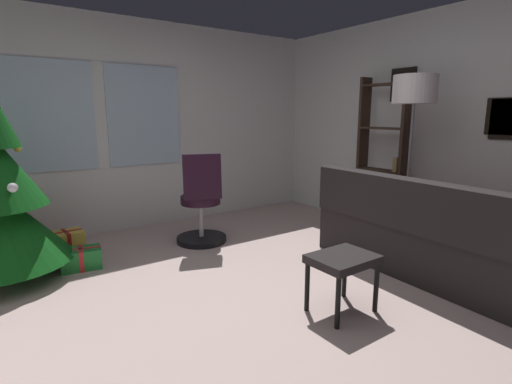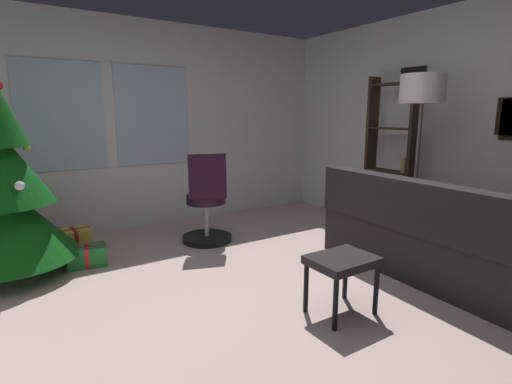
# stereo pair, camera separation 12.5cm
# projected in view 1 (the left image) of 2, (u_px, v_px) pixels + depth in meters

# --- Properties ---
(ground_plane) EXTENTS (5.16, 5.08, 0.10)m
(ground_plane) POSITION_uv_depth(u_px,v_px,m) (253.00, 309.00, 2.99)
(ground_plane) COLOR #BFA49E
(wall_back_with_windows) EXTENTS (5.16, 0.12, 2.55)m
(wall_back_with_windows) POSITION_uv_depth(u_px,v_px,m) (131.00, 126.00, 4.78)
(wall_back_with_windows) COLOR silver
(wall_back_with_windows) RESTS_ON ground_plane
(wall_right_with_frames) EXTENTS (0.12, 5.08, 2.55)m
(wall_right_with_frames) POSITION_uv_depth(u_px,v_px,m) (452.00, 128.00, 4.22)
(wall_right_with_frames) COLOR silver
(wall_right_with_frames) RESTS_ON ground_plane
(couch) EXTENTS (1.48, 2.07, 0.89)m
(couch) POSITION_uv_depth(u_px,v_px,m) (443.00, 239.00, 3.51)
(couch) COLOR black
(couch) RESTS_ON ground_plane
(footstool) EXTENTS (0.46, 0.36, 0.43)m
(footstool) POSITION_uv_depth(u_px,v_px,m) (343.00, 264.00, 2.79)
(footstool) COLOR black
(footstool) RESTS_ON ground_plane
(gift_box_red) EXTENTS (0.34, 0.41, 0.18)m
(gift_box_red) POSITION_uv_depth(u_px,v_px,m) (44.00, 243.00, 4.11)
(gift_box_red) COLOR red
(gift_box_red) RESTS_ON ground_plane
(gift_box_green) EXTENTS (0.38, 0.29, 0.20)m
(gift_box_green) POSITION_uv_depth(u_px,v_px,m) (81.00, 259.00, 3.64)
(gift_box_green) COLOR #1E722D
(gift_box_green) RESTS_ON ground_plane
(gift_box_gold) EXTENTS (0.33, 0.27, 0.27)m
(gift_box_gold) POSITION_uv_depth(u_px,v_px,m) (67.00, 244.00, 3.94)
(gift_box_gold) COLOR gold
(gift_box_gold) RESTS_ON ground_plane
(office_chair) EXTENTS (0.56, 0.58, 1.02)m
(office_chair) POSITION_uv_depth(u_px,v_px,m) (201.00, 208.00, 4.29)
(office_chair) COLOR black
(office_chair) RESTS_ON ground_plane
(bookshelf) EXTENTS (0.18, 0.64, 1.86)m
(bookshelf) POSITION_uv_depth(u_px,v_px,m) (382.00, 166.00, 4.69)
(bookshelf) COLOR #32231B
(bookshelf) RESTS_ON ground_plane
(floor_lamp) EXTENTS (0.43, 0.43, 1.81)m
(floor_lamp) POSITION_uv_depth(u_px,v_px,m) (414.00, 99.00, 3.90)
(floor_lamp) COLOR slate
(floor_lamp) RESTS_ON ground_plane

